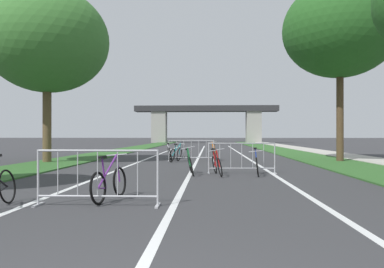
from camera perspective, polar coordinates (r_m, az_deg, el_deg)
name	(u,v)px	position (r m, az deg, el deg)	size (l,w,h in m)	color
grass_verge_left	(127,150)	(32.39, -9.92, -2.39)	(2.78, 71.64, 0.05)	#2D5B26
grass_verge_right	(279,150)	(32.12, 13.13, -2.41)	(2.78, 71.64, 0.05)	#2D5B26
sidewalk_path_right	(309,150)	(32.65, 17.37, -2.35)	(2.12, 71.64, 0.08)	#ADA89E
lane_stripe_center	(199,156)	(23.04, 1.10, -3.38)	(0.14, 41.44, 0.01)	silver
lane_stripe_right_lane	(245,156)	(23.12, 8.00, -3.37)	(0.14, 41.44, 0.01)	silver
lane_stripe_left_lane	(154,156)	(23.28, -5.76, -3.35)	(0.14, 41.44, 0.01)	silver
overpass_bridge	(206,118)	(61.54, 2.15, 2.51)	(23.30, 2.89, 6.03)	#2D2D30
tree_left_cypress_far	(47,41)	(19.44, -21.17, 13.07)	(5.76, 5.76, 8.21)	brown
tree_right_pine_near	(340,30)	(20.27, 21.57, 14.51)	(5.51, 5.51, 8.79)	#4C3823
crowd_barrier_nearest	(98,178)	(7.23, -14.16, -6.51)	(2.31, 0.48, 1.05)	#ADADB2
crowd_barrier_second	(242,158)	(12.88, 7.57, -3.69)	(2.33, 0.56, 1.05)	#ADADB2
crowd_barrier_third	(191,151)	(18.79, -0.11, -2.56)	(2.31, 0.47, 1.05)	#ADADB2
bicycle_silver_0	(169,153)	(19.23, -3.44, -2.92)	(0.69, 1.74, 0.95)	black
bicycle_purple_1	(109,183)	(7.81, -12.45, -7.24)	(0.46, 1.63, 0.93)	black
bicycle_green_3	(190,164)	(12.46, -0.30, -4.52)	(0.48, 1.68, 0.96)	black
bicycle_blue_4	(257,164)	(12.47, 9.84, -4.58)	(0.45, 1.57, 0.90)	black
bicycle_teal_5	(176,154)	(18.35, -2.47, -3.07)	(0.71, 1.70, 0.93)	black
bicycle_red_6	(217,164)	(12.29, 3.78, -4.64)	(0.49, 1.65, 0.90)	black
bicycle_orange_7	(215,153)	(19.36, 3.50, -2.95)	(0.56, 1.68, 0.98)	black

